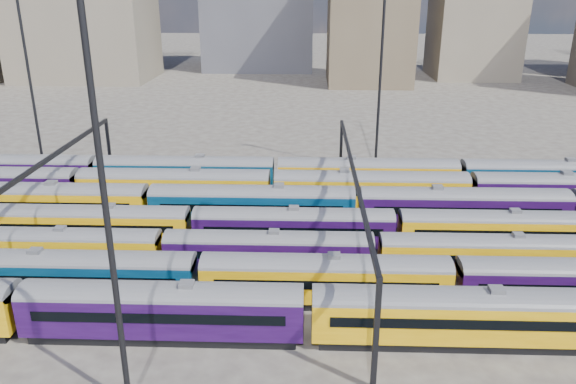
{
  "coord_description": "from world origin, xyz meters",
  "views": [
    {
      "loc": [
        5.62,
        -49.2,
        24.12
      ],
      "look_at": [
        3.66,
        7.48,
        3.0
      ],
      "focal_mm": 35.0,
      "sensor_mm": 36.0,
      "label": 1
    }
  ],
  "objects_px": {
    "rake_2": "(269,248)",
    "mast_2": "(103,190)",
    "rake_1": "(454,277)",
    "rake_0": "(162,305)"
  },
  "relations": [
    {
      "from": "rake_2",
      "to": "rake_0",
      "type": "bearing_deg",
      "value": -124.67
    },
    {
      "from": "rake_0",
      "to": "rake_2",
      "type": "xyz_separation_m",
      "value": [
        6.92,
        10.0,
        -0.25
      ]
    },
    {
      "from": "rake_0",
      "to": "rake_2",
      "type": "height_order",
      "value": "rake_0"
    },
    {
      "from": "mast_2",
      "to": "rake_1",
      "type": "bearing_deg",
      "value": 28.31
    },
    {
      "from": "rake_2",
      "to": "mast_2",
      "type": "xyz_separation_m",
      "value": [
        -7.41,
        -17.0,
        11.56
      ]
    },
    {
      "from": "rake_2",
      "to": "mast_2",
      "type": "bearing_deg",
      "value": -113.55
    },
    {
      "from": "rake_0",
      "to": "rake_2",
      "type": "bearing_deg",
      "value": 55.33
    },
    {
      "from": "rake_1",
      "to": "mast_2",
      "type": "distance_m",
      "value": 27.75
    },
    {
      "from": "rake_0",
      "to": "rake_1",
      "type": "height_order",
      "value": "rake_0"
    },
    {
      "from": "rake_0",
      "to": "rake_1",
      "type": "relative_size",
      "value": 1.2
    }
  ]
}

